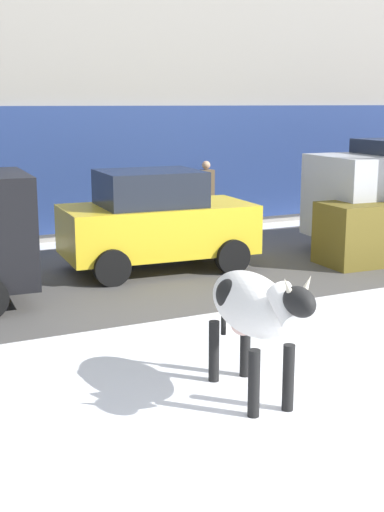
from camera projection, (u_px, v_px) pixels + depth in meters
road_strip at (120, 275)px, 12.61m from camera, size 60.00×5.60×0.01m
cow_holstein at (252, 307)px, 7.19m from camera, size 0.70×1.92×1.54m
car_yellow_hatchback at (156, 221)px, 12.86m from camera, size 3.61×2.11×1.86m
pedestrian_by_cars at (206, 197)px, 16.49m from camera, size 0.36×0.24×1.73m
dumpster at (365, 233)px, 13.40m from camera, size 1.75×1.17×1.20m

